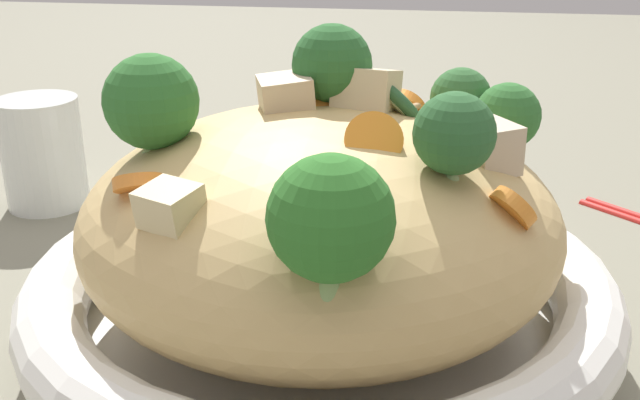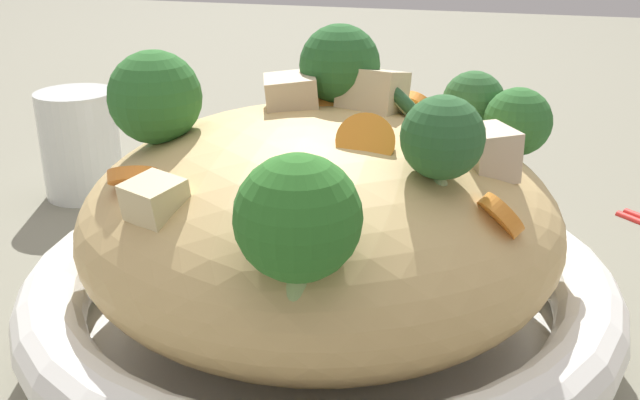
# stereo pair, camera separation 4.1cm
# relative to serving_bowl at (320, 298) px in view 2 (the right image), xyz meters

# --- Properties ---
(ground_plane) EXTENTS (3.00, 3.00, 0.00)m
(ground_plane) POSITION_rel_serving_bowl_xyz_m (0.00, 0.00, -0.03)
(ground_plane) COLOR slate
(serving_bowl) EXTENTS (0.34, 0.34, 0.06)m
(serving_bowl) POSITION_rel_serving_bowl_xyz_m (0.00, 0.00, 0.00)
(serving_bowl) COLOR white
(serving_bowl) RESTS_ON ground_plane
(noodle_heap) EXTENTS (0.26, 0.26, 0.12)m
(noodle_heap) POSITION_rel_serving_bowl_xyz_m (-0.00, -0.00, 0.05)
(noodle_heap) COLOR tan
(noodle_heap) RESTS_ON serving_bowl
(broccoli_florets) EXTENTS (0.24, 0.24, 0.09)m
(broccoli_florets) POSITION_rel_serving_bowl_xyz_m (0.02, 0.01, 0.11)
(broccoli_florets) COLOR #94AB74
(broccoli_florets) RESTS_ON serving_bowl
(carrot_coins) EXTENTS (0.16, 0.20, 0.05)m
(carrot_coins) POSITION_rel_serving_bowl_xyz_m (0.00, 0.01, 0.10)
(carrot_coins) COLOR orange
(carrot_coins) RESTS_ON serving_bowl
(zucchini_slices) EXTENTS (0.11, 0.08, 0.06)m
(zucchini_slices) POSITION_rel_serving_bowl_xyz_m (-0.07, 0.02, 0.10)
(zucchini_slices) COLOR beige
(zucchini_slices) RESTS_ON serving_bowl
(chicken_chunks) EXTENTS (0.16, 0.17, 0.05)m
(chicken_chunks) POSITION_rel_serving_bowl_xyz_m (-0.01, 0.01, 0.11)
(chicken_chunks) COLOR #CFB591
(chicken_chunks) RESTS_ON serving_bowl
(drinking_glass) EXTENTS (0.07, 0.07, 0.09)m
(drinking_glass) POSITION_rel_serving_bowl_xyz_m (-0.18, -0.27, 0.02)
(drinking_glass) COLOR silver
(drinking_glass) RESTS_ON ground_plane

